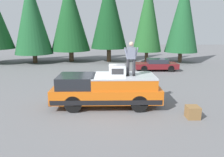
# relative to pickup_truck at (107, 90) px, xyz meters

# --- Properties ---
(ground_plane) EXTENTS (90.00, 90.00, 0.00)m
(ground_plane) POSITION_rel_pickup_truck_xyz_m (0.08, 0.71, -0.87)
(ground_plane) COLOR slate
(pickup_truck) EXTENTS (2.01, 5.54, 1.65)m
(pickup_truck) POSITION_rel_pickup_truck_xyz_m (0.00, 0.00, 0.00)
(pickup_truck) COLOR orange
(pickup_truck) RESTS_ON ground
(compressor_unit) EXTENTS (0.65, 0.84, 0.56)m
(compressor_unit) POSITION_rel_pickup_truck_xyz_m (-0.08, -0.55, 1.05)
(compressor_unit) COLOR silver
(compressor_unit) RESTS_ON pickup_truck
(person_on_truck_bed) EXTENTS (0.29, 0.72, 1.69)m
(person_on_truck_bed) POSITION_rel_pickup_truck_xyz_m (-0.13, -1.23, 1.68)
(person_on_truck_bed) COLOR #333338
(person_on_truck_bed) RESTS_ON pickup_truck
(parked_car_maroon) EXTENTS (1.64, 4.10, 1.16)m
(parked_car_maroon) POSITION_rel_pickup_truck_xyz_m (9.56, -4.77, -0.29)
(parked_car_maroon) COLOR maroon
(parked_car_maroon) RESTS_ON ground
(wooden_crate) EXTENTS (0.56, 0.56, 0.56)m
(wooden_crate) POSITION_rel_pickup_truck_xyz_m (-1.65, -3.90, -0.59)
(wooden_crate) COLOR olive
(wooden_crate) RESTS_ON ground
(conifer_far_left) EXTENTS (3.84, 3.84, 9.77)m
(conifer_far_left) POSITION_rel_pickup_truck_xyz_m (14.59, -8.80, 4.64)
(conifer_far_left) COLOR #4C3826
(conifer_far_left) RESTS_ON ground
(conifer_left) EXTENTS (3.35, 3.35, 9.59)m
(conifer_left) POSITION_rel_pickup_truck_xyz_m (14.28, -4.65, 4.61)
(conifer_left) COLOR #4C3826
(conifer_left) RESTS_ON ground
(conifer_center_left) EXTENTS (4.38, 4.38, 10.30)m
(conifer_center_left) POSITION_rel_pickup_truck_xyz_m (15.41, -0.17, 5.10)
(conifer_center_left) COLOR #4C3826
(conifer_center_left) RESTS_ON ground
(conifer_center_right) EXTENTS (4.76, 4.76, 9.93)m
(conifer_center_right) POSITION_rel_pickup_truck_xyz_m (15.73, 4.54, 4.76)
(conifer_center_right) COLOR #4C3826
(conifer_center_right) RESTS_ON ground
(conifer_right) EXTENTS (4.39, 4.39, 9.61)m
(conifer_right) POSITION_rel_pickup_truck_xyz_m (14.65, 8.73, 4.47)
(conifer_right) COLOR #4C3826
(conifer_right) RESTS_ON ground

